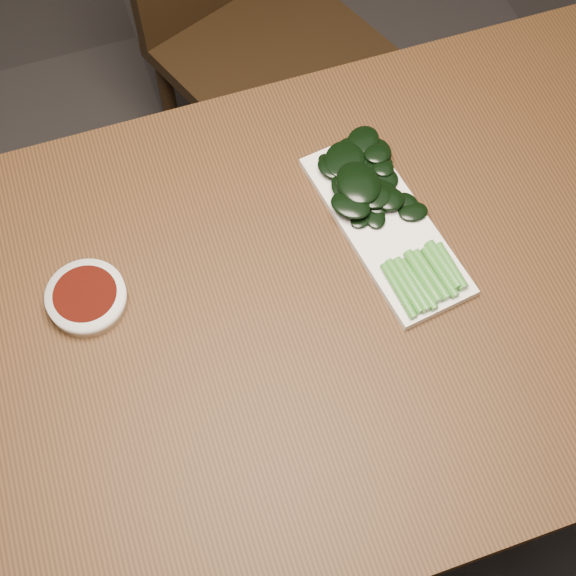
{
  "coord_description": "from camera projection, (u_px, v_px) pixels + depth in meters",
  "views": [
    {
      "loc": [
        -0.13,
        -0.47,
        1.78
      ],
      "look_at": [
        0.03,
        0.02,
        0.76
      ],
      "focal_mm": 50.0,
      "sensor_mm": 36.0,
      "label": 1
    }
  ],
  "objects": [
    {
      "name": "sauce_bowl",
      "position": [
        87.0,
        298.0,
        1.13
      ],
      "size": [
        0.11,
        0.11,
        0.03
      ],
      "color": "white",
      "rests_on": "table"
    },
    {
      "name": "gai_lan",
      "position": [
        377.0,
        198.0,
        1.2
      ],
      "size": [
        0.15,
        0.34,
        0.03
      ],
      "color": "#3F872E",
      "rests_on": "serving_plate"
    },
    {
      "name": "table",
      "position": [
        272.0,
        333.0,
        1.2
      ],
      "size": [
        1.4,
        0.8,
        0.75
      ],
      "color": "#3E2511",
      "rests_on": "ground"
    },
    {
      "name": "ground",
      "position": [
        277.0,
        455.0,
        1.8
      ],
      "size": [
        6.0,
        6.0,
        0.0
      ],
      "primitive_type": "plane",
      "color": "#2A2727",
      "rests_on": "ground"
    },
    {
      "name": "chair_far",
      "position": [
        253.0,
        19.0,
        1.75
      ],
      "size": [
        0.55,
        0.55,
        0.89
      ],
      "rotation": [
        0.0,
        0.0,
        0.38
      ],
      "color": "black",
      "rests_on": "ground"
    },
    {
      "name": "serving_plate",
      "position": [
        385.0,
        225.0,
        1.2
      ],
      "size": [
        0.17,
        0.34,
        0.01
      ],
      "rotation": [
        0.0,
        0.0,
        0.15
      ],
      "color": "white",
      "rests_on": "table"
    }
  ]
}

